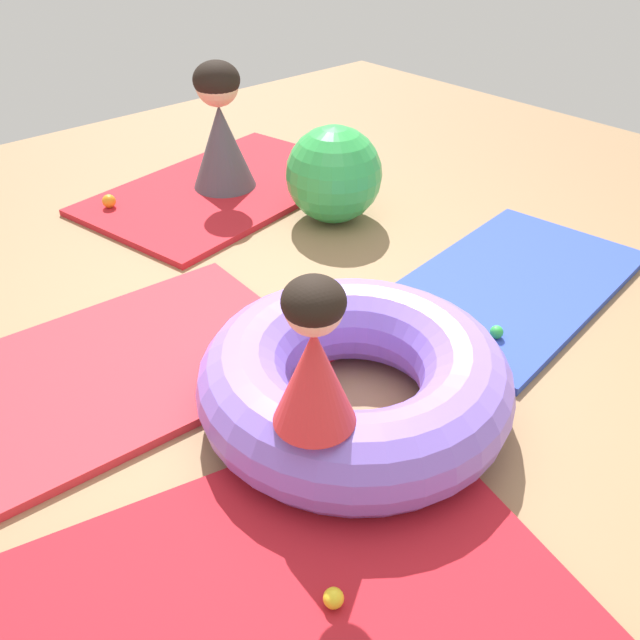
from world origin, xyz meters
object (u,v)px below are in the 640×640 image
Objects in this scene: play_ball_red at (243,362)px; play_ball_yellow at (333,598)px; play_ball_blue at (262,470)px; exercise_ball_large at (334,174)px; play_ball_green at (497,332)px; inflatable_cushion at (354,381)px; play_ball_orange at (109,201)px; child_in_red at (314,356)px; adult_seated at (220,128)px.

play_ball_red is 1.15m from play_ball_yellow.
play_ball_red is at bearing 59.60° from play_ball_blue.
play_ball_red is 1.63m from exercise_ball_large.
play_ball_yellow is at bearing -105.36° from play_ball_blue.
play_ball_green is 1.52m from exercise_ball_large.
inflatable_cushion is 0.83m from play_ball_green.
inflatable_cushion reaches higher than play_ball_green.
inflatable_cushion reaches higher than play_ball_red.
exercise_ball_large is at bearing 47.26° from play_ball_yellow.
play_ball_blue is (-0.67, -2.42, 0.01)m from play_ball_orange.
exercise_ball_large reaches higher than play_ball_yellow.
inflatable_cushion is 11.51× the size of play_ball_red.
play_ball_green is 0.74× the size of play_ball_orange.
play_ball_green is 0.99× the size of play_ball_yellow.
play_ball_green and play_ball_yellow have the same top height.
exercise_ball_large is (1.35, 0.90, 0.20)m from play_ball_red.
play_ball_red is 1.10× the size of play_ball_blue.
play_ball_orange is 0.87× the size of play_ball_blue.
inflatable_cushion is 0.51m from play_ball_blue.
play_ball_orange is 2.51m from play_ball_blue.
play_ball_red is (-0.35, -1.89, 0.01)m from play_ball_orange.
play_ball_green is at bearing -29.31° from play_ball_red.
play_ball_green is at bearing -6.28° from inflatable_cushion.
play_ball_yellow is at bearing -132.74° from exercise_ball_large.
child_in_red is 0.71m from play_ball_yellow.
child_in_red is 0.88m from play_ball_red.
inflatable_cushion is 19.51× the size of play_ball_yellow.
play_ball_green is at bearing -133.68° from child_in_red.
adult_seated is 9.62× the size of play_ball_orange.
exercise_ball_large is (1.16, 1.37, 0.11)m from inflatable_cushion.
inflatable_cushion is 2.36m from adult_seated.
play_ball_green is at bearing -1.51° from play_ball_blue.
play_ball_green is (-0.08, -2.25, -0.36)m from adult_seated.
play_ball_red is at bearing -65.22° from child_in_red.
adult_seated is 7.60× the size of play_ball_red.
child_in_red is at bearing -106.16° from play_ball_red.
play_ball_red is at bearing -146.37° from exercise_ball_large.
child_in_red is 1.33m from play_ball_green.
play_ball_blue reaches higher than play_ball_yellow.
play_ball_blue reaches higher than play_ball_orange.
inflatable_cushion is 12.63× the size of play_ball_blue.
adult_seated reaches higher than inflatable_cushion.
inflatable_cushion reaches higher than play_ball_yellow.
play_ball_blue is (-0.31, -0.53, -0.00)m from play_ball_red.
exercise_ball_large is at bearing 33.63° from play_ball_red.
play_ball_green is (1.21, 0.11, -0.54)m from child_in_red.
adult_seated is 2.28m from play_ball_green.
inflatable_cushion is 2.31× the size of child_in_red.
play_ball_green is 1.54m from play_ball_yellow.
inflatable_cushion is 0.87m from play_ball_yellow.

